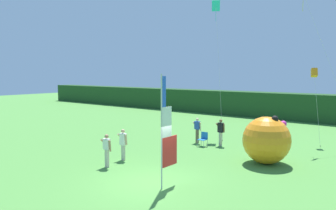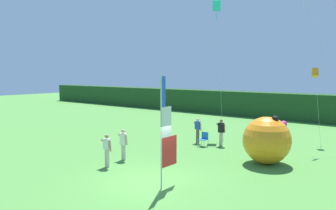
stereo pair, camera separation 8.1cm
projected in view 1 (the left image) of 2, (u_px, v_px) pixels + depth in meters
ground_plane at (153, 183)px, 13.68m from camera, size 120.00×120.00×0.00m
distant_treeline at (307, 107)px, 31.38m from camera, size 80.00×2.40×2.63m
banner_flag at (166, 134)px, 13.01m from camera, size 0.06×1.03×4.59m
person_near_banner at (197, 130)px, 21.47m from camera, size 0.55×0.48×1.67m
person_mid_field at (107, 150)px, 15.93m from camera, size 0.55×0.48×1.64m
person_far_left at (123, 144)px, 17.23m from camera, size 0.55×0.48×1.66m
person_far_right at (221, 132)px, 20.61m from camera, size 0.55×0.48×1.71m
inflatable_balloon at (266, 140)px, 16.54m from camera, size 2.42×2.42×2.51m
folding_chair at (203, 138)px, 20.58m from camera, size 0.51×0.51×0.89m
kite_yellow_diamond_0 at (308, 6)px, 20.64m from camera, size 4.04×0.74×10.02m
kite_orange_box_1 at (314, 73)px, 21.24m from camera, size 1.08×1.28×4.97m
kite_cyan_diamond_2 at (216, 14)px, 24.17m from camera, size 2.42×2.72×10.01m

